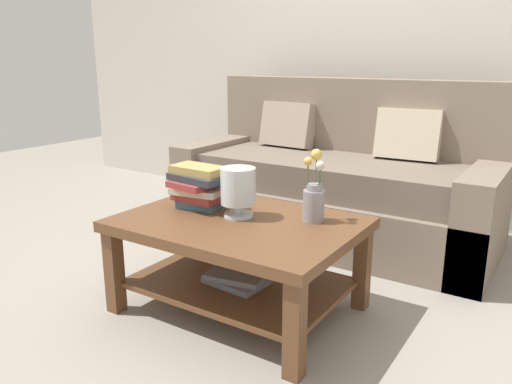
% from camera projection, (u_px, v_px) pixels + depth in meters
% --- Properties ---
extents(ground_plane, '(10.00, 10.00, 0.00)m').
position_uv_depth(ground_plane, '(271.00, 282.00, 2.78)').
color(ground_plane, gray).
extents(back_wall, '(6.40, 0.12, 2.70)m').
position_uv_depth(back_wall, '(387.00, 37.00, 3.76)').
color(back_wall, beige).
rests_on(back_wall, ground).
extents(couch, '(2.09, 0.90, 1.06)m').
position_uv_depth(couch, '(337.00, 184.00, 3.42)').
color(couch, '#7A6B5B').
rests_on(couch, ground).
extents(coffee_table, '(1.10, 0.79, 0.46)m').
position_uv_depth(coffee_table, '(239.00, 245.00, 2.40)').
color(coffee_table, brown).
rests_on(coffee_table, ground).
extents(book_stack_main, '(0.31, 0.24, 0.21)m').
position_uv_depth(book_stack_main, '(199.00, 186.00, 2.53)').
color(book_stack_main, '#3D6075').
rests_on(book_stack_main, coffee_table).
extents(glass_hurricane_vase, '(0.17, 0.17, 0.24)m').
position_uv_depth(glass_hurricane_vase, '(238.00, 188.00, 2.37)').
color(glass_hurricane_vase, silver).
rests_on(glass_hurricane_vase, coffee_table).
extents(flower_pitcher, '(0.10, 0.11, 0.33)m').
position_uv_depth(flower_pitcher, '(314.00, 198.00, 2.32)').
color(flower_pitcher, gray).
rests_on(flower_pitcher, coffee_table).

